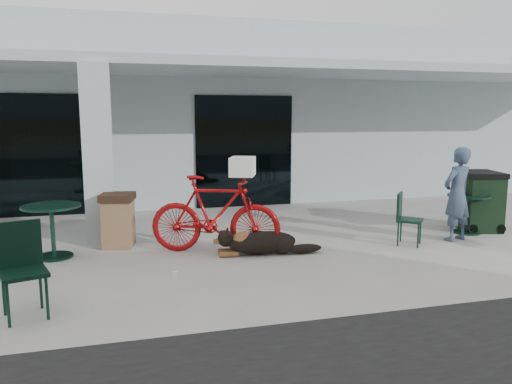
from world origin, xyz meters
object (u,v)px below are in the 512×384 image
object	(u,v)px
cafe_chair_near	(23,272)
wheeled_bin	(478,201)
bicycle	(215,214)
person	(457,194)
cafe_chair_far_a	(410,219)
trash_receptacle	(118,220)
dog	(263,241)
cafe_table_far	(468,214)
cafe_table_near	(53,232)

from	to	relation	value
cafe_chair_near	wheeled_bin	distance (m)	8.18
bicycle	person	bearing A→B (deg)	-73.30
cafe_chair_far_a	wheeled_bin	world-z (taller)	wheeled_bin
cafe_chair_far_a	trash_receptacle	xyz separation A→B (m)	(-4.88, 1.19, 0.01)
dog	wheeled_bin	bearing A→B (deg)	13.24
wheeled_bin	cafe_chair_near	bearing A→B (deg)	-149.53
bicycle	cafe_table_far	xyz separation A→B (m)	(4.90, 0.10, -0.27)
cafe_table_near	person	bearing A→B (deg)	-5.93
cafe_chair_near	cafe_chair_far_a	distance (m)	6.11
person	cafe_chair_far_a	bearing A→B (deg)	-13.20
bicycle	cafe_chair_far_a	size ratio (longest dim) A/B	2.35
cafe_chair_far_a	person	bearing A→B (deg)	-46.67
wheeled_bin	cafe_chair_far_a	bearing A→B (deg)	-146.49
cafe_table_near	bicycle	bearing A→B (deg)	-8.77
trash_receptacle	cafe_chair_near	bearing A→B (deg)	-109.22
wheeled_bin	cafe_table_near	bearing A→B (deg)	-166.97
bicycle	cafe_table_near	size ratio (longest dim) A/B	2.36
dog	wheeled_bin	size ratio (longest dim) A/B	1.13
cafe_chair_near	cafe_table_far	bearing A→B (deg)	-1.21
cafe_chair_far_a	cafe_table_near	bearing A→B (deg)	121.71
cafe_table_far	wheeled_bin	bearing A→B (deg)	28.98
bicycle	cafe_chair_far_a	world-z (taller)	bicycle
bicycle	wheeled_bin	world-z (taller)	bicycle
person	wheeled_bin	distance (m)	1.20
cafe_chair_near	person	size ratio (longest dim) A/B	0.63
cafe_table_far	dog	bearing A→B (deg)	-174.57
bicycle	cafe_chair_far_a	distance (m)	3.37
cafe_table_near	cafe_table_far	bearing A→B (deg)	-2.22
dog	person	xyz separation A→B (m)	(3.60, -0.03, 0.62)
cafe_table_near	person	distance (m)	6.90
cafe_table_far	trash_receptacle	world-z (taller)	trash_receptacle
person	bicycle	bearing A→B (deg)	-21.51
cafe_chair_far_a	person	distance (m)	1.05
bicycle	cafe_table_far	world-z (taller)	bicycle
cafe_chair_far_a	dog	bearing A→B (deg)	127.21
cafe_table_near	person	world-z (taller)	person
bicycle	wheeled_bin	size ratio (longest dim) A/B	1.85
wheeled_bin	person	bearing A→B (deg)	-133.32
cafe_table_far	trash_receptacle	distance (m)	6.48
bicycle	person	xyz separation A→B (m)	(4.31, -0.32, 0.20)
bicycle	person	size ratio (longest dim) A/B	1.26
bicycle	dog	bearing A→B (deg)	-91.39
trash_receptacle	wheeled_bin	size ratio (longest dim) A/B	0.80
cafe_chair_near	trash_receptacle	world-z (taller)	cafe_chair_near
bicycle	cafe_table_far	distance (m)	4.91
dog	cafe_table_far	world-z (taller)	cafe_table_far
cafe_table_near	cafe_chair_near	distance (m)	2.46
person	cafe_table_far	bearing A→B (deg)	-161.55
bicycle	cafe_table_near	distance (m)	2.57
cafe_table_far	person	world-z (taller)	person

